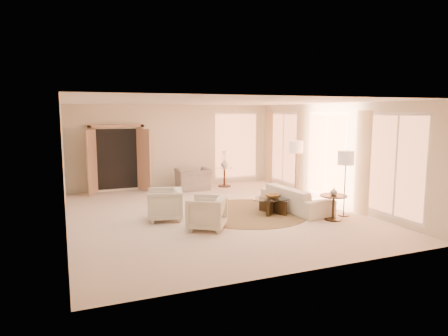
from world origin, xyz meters
name	(u,v)px	position (x,y,z in m)	size (l,w,h in m)	color
room	(215,159)	(0.00, 0.00, 1.40)	(7.04, 8.04, 2.83)	silver
windows_right	(328,155)	(3.45, 0.10, 1.35)	(0.10, 6.40, 2.40)	#FF9966
window_back_corner	(236,146)	(2.30, 3.95, 1.35)	(1.70, 0.10, 2.40)	#FF9966
curtains_right	(308,154)	(3.40, 1.00, 1.30)	(0.06, 5.20, 2.60)	#CBB488
french_doors	(118,159)	(-1.90, 3.82, 1.07)	(1.95, 0.66, 2.16)	tan
area_rug	(249,212)	(0.85, -0.21, 0.01)	(3.07, 3.07, 0.01)	#48371F
sofa	(296,198)	(2.10, -0.43, 0.31)	(2.15, 0.84, 0.63)	silver
armchair_left	(165,203)	(-1.31, -0.08, 0.41)	(0.80, 0.75, 0.82)	silver
armchair_right	(207,211)	(-0.64, -1.17, 0.40)	(0.78, 0.73, 0.80)	silver
accent_chair	(193,176)	(0.44, 3.22, 0.47)	(1.08, 0.70, 0.95)	gray
coffee_table	(273,204)	(1.37, -0.51, 0.25)	(1.28, 1.28, 0.40)	black
end_table	(333,203)	(2.41, -1.59, 0.41)	(0.64, 0.64, 0.61)	black
side_table	(224,175)	(1.62, 3.40, 0.40)	(0.58, 0.58, 0.67)	#2E1F17
floor_lamp_near	(296,150)	(2.90, 0.89, 1.46)	(0.42, 0.42, 1.71)	#2E1F17
floor_lamp_far	(346,161)	(2.90, -1.36, 1.37)	(0.39, 0.39, 1.61)	#2E1F17
bowl	(273,196)	(1.37, -0.51, 0.45)	(0.37, 0.37, 0.09)	brown
end_vase	(334,191)	(2.41, -1.59, 0.69)	(0.18, 0.18, 0.18)	silver
side_vase	(224,164)	(1.62, 3.40, 0.80)	(0.26, 0.26, 0.27)	silver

